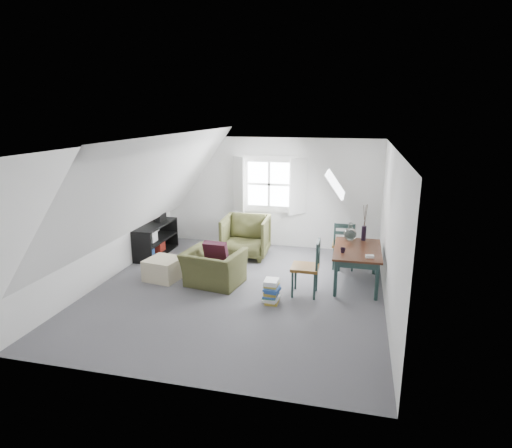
% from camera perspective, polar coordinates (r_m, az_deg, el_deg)
% --- Properties ---
extents(floor, '(5.50, 5.50, 0.00)m').
position_cam_1_polar(floor, '(7.64, -2.51, -8.83)').
color(floor, '#515156').
rests_on(floor, ground).
extents(ceiling, '(5.50, 5.50, 0.00)m').
position_cam_1_polar(ceiling, '(7.02, -2.74, 10.19)').
color(ceiling, white).
rests_on(ceiling, wall_back).
extents(wall_back, '(5.00, 0.00, 5.00)m').
position_cam_1_polar(wall_back, '(9.84, 1.80, 4.20)').
color(wall_back, silver).
rests_on(wall_back, ground).
extents(wall_front, '(5.00, 0.00, 5.00)m').
position_cam_1_polar(wall_front, '(4.78, -11.81, -7.84)').
color(wall_front, silver).
rests_on(wall_front, ground).
extents(wall_left, '(0.00, 5.50, 5.50)m').
position_cam_1_polar(wall_left, '(8.26, -19.53, 1.27)').
color(wall_left, silver).
rests_on(wall_left, ground).
extents(wall_right, '(0.00, 5.50, 5.50)m').
position_cam_1_polar(wall_right, '(6.99, 17.50, -0.94)').
color(wall_right, silver).
rests_on(wall_right, ground).
extents(slope_left, '(3.19, 5.50, 4.48)m').
position_cam_1_polar(slope_left, '(7.69, -13.88, 4.73)').
color(slope_left, white).
rests_on(slope_left, wall_left).
extents(slope_right, '(3.19, 5.50, 4.48)m').
position_cam_1_polar(slope_right, '(6.86, 9.90, 3.75)').
color(slope_right, white).
rests_on(slope_right, wall_right).
extents(dormer_window, '(1.71, 0.35, 1.30)m').
position_cam_1_polar(dormer_window, '(9.73, 1.72, 5.28)').
color(dormer_window, white).
rests_on(dormer_window, wall_back).
extents(skylight, '(0.35, 0.75, 0.47)m').
position_cam_1_polar(skylight, '(8.14, 10.51, 5.25)').
color(skylight, white).
rests_on(skylight, slope_right).
extents(armchair_near, '(1.12, 1.02, 0.65)m').
position_cam_1_polar(armchair_near, '(7.92, -5.61, -8.03)').
color(armchair_near, '#404221').
rests_on(armchair_near, floor).
extents(armchair_far, '(1.00, 1.02, 0.89)m').
position_cam_1_polar(armchair_far, '(9.36, -1.35, -4.29)').
color(armchair_far, '#404221').
rests_on(armchair_far, floor).
extents(throw_pillow, '(0.45, 0.28, 0.45)m').
position_cam_1_polar(throw_pillow, '(7.85, -5.36, -3.83)').
color(throw_pillow, '#3C1020').
rests_on(throw_pillow, armchair_near).
extents(ottoman, '(0.68, 0.68, 0.40)m').
position_cam_1_polar(ottoman, '(8.25, -12.18, -5.86)').
color(ottoman, '#B8AC8C').
rests_on(ottoman, floor).
extents(dining_table, '(0.82, 1.37, 0.69)m').
position_cam_1_polar(dining_table, '(7.89, 13.36, -3.83)').
color(dining_table, '#36180D').
rests_on(dining_table, floor).
extents(demijohn, '(0.24, 0.24, 0.34)m').
position_cam_1_polar(demijohn, '(8.25, 12.44, -1.28)').
color(demijohn, silver).
rests_on(demijohn, dining_table).
extents(vase_twigs, '(0.09, 0.10, 0.69)m').
position_cam_1_polar(vase_twigs, '(8.35, 14.18, -1.09)').
color(vase_twigs, black).
rests_on(vase_twigs, dining_table).
extents(cup, '(0.12, 0.12, 0.09)m').
position_cam_1_polar(cup, '(7.58, 11.49, -3.78)').
color(cup, black).
rests_on(cup, dining_table).
extents(paper_box, '(0.14, 0.11, 0.04)m').
position_cam_1_polar(paper_box, '(7.43, 14.92, -4.19)').
color(paper_box, white).
rests_on(paper_box, dining_table).
extents(dining_chair_far, '(0.45, 0.45, 0.97)m').
position_cam_1_polar(dining_chair_far, '(8.68, 11.65, -2.63)').
color(dining_chair_far, brown).
rests_on(dining_chair_far, floor).
extents(dining_chair_near, '(0.46, 0.46, 0.98)m').
position_cam_1_polar(dining_chair_near, '(7.34, 6.88, -5.66)').
color(dining_chair_near, brown).
rests_on(dining_chair_near, floor).
extents(media_shelf, '(0.45, 1.34, 0.69)m').
position_cam_1_polar(media_shelf, '(9.61, -13.31, -2.25)').
color(media_shelf, black).
rests_on(media_shelf, floor).
extents(electronics_box, '(0.22, 0.28, 0.20)m').
position_cam_1_polar(electronics_box, '(9.74, -12.70, 0.85)').
color(electronics_box, black).
rests_on(electronics_box, media_shelf).
extents(magazine_stack, '(0.29, 0.35, 0.39)m').
position_cam_1_polar(magazine_stack, '(7.11, 2.08, -8.98)').
color(magazine_stack, '#B29933').
rests_on(magazine_stack, floor).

